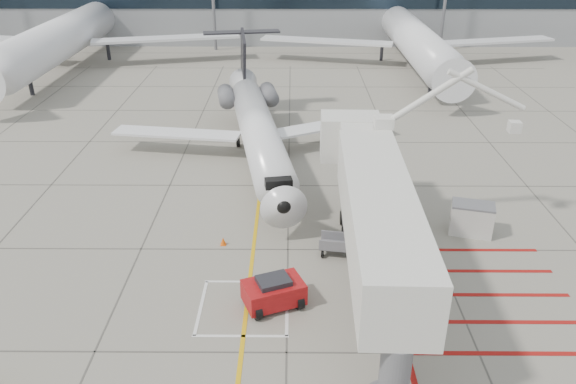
# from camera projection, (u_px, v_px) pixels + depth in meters

# --- Properties ---
(ground_plane) EXTENTS (260.00, 260.00, 0.00)m
(ground_plane) POSITION_uv_depth(u_px,v_px,m) (287.00, 294.00, 26.89)
(ground_plane) COLOR gray
(ground_plane) RESTS_ON ground
(regional_jet) EXTENTS (26.45, 31.18, 7.31)m
(regional_jet) POSITION_uv_depth(u_px,v_px,m) (261.00, 121.00, 38.33)
(regional_jet) COLOR white
(regional_jet) RESTS_ON ground_plane
(jet_bridge) EXTENTS (9.65, 19.61, 7.76)m
(jet_bridge) POSITION_uv_depth(u_px,v_px,m) (378.00, 227.00, 24.94)
(jet_bridge) COLOR silver
(jet_bridge) RESTS_ON ground_plane
(pushback_tug) EXTENTS (3.14, 2.58, 1.57)m
(pushback_tug) POSITION_uv_depth(u_px,v_px,m) (274.00, 291.00, 25.81)
(pushback_tug) COLOR #A20F12
(pushback_tug) RESTS_ON ground_plane
(baggage_cart) EXTENTS (1.96, 1.42, 1.13)m
(baggage_cart) POSITION_uv_depth(u_px,v_px,m) (337.00, 245.00, 29.81)
(baggage_cart) COLOR slate
(baggage_cart) RESTS_ON ground_plane
(ground_power_unit) EXTENTS (2.59, 1.91, 1.84)m
(ground_power_unit) POSITION_uv_depth(u_px,v_px,m) (472.00, 219.00, 31.68)
(ground_power_unit) COLOR beige
(ground_power_unit) RESTS_ON ground_plane
(cone_nose) EXTENTS (0.33, 0.33, 0.45)m
(cone_nose) POSITION_uv_depth(u_px,v_px,m) (223.00, 241.00, 30.83)
(cone_nose) COLOR #E8540C
(cone_nose) RESTS_ON ground_plane
(cone_side) EXTENTS (0.40, 0.40, 0.55)m
(cone_side) POSITION_uv_depth(u_px,v_px,m) (349.00, 214.00, 33.45)
(cone_side) COLOR #F64C0C
(cone_side) RESTS_ON ground_plane
(bg_aircraft_b) EXTENTS (39.37, 43.75, 13.12)m
(bg_aircraft_b) POSITION_uv_depth(u_px,v_px,m) (68.00, 8.00, 65.33)
(bg_aircraft_b) COLOR silver
(bg_aircraft_b) RESTS_ON ground_plane
(bg_aircraft_c) EXTENTS (35.81, 39.79, 11.94)m
(bg_aircraft_c) POSITION_uv_depth(u_px,v_px,m) (413.00, 13.00, 65.36)
(bg_aircraft_c) COLOR silver
(bg_aircraft_c) RESTS_ON ground_plane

